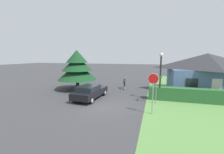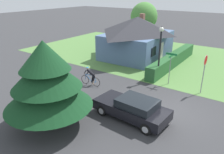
% 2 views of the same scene
% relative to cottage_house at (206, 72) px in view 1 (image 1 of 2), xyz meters
% --- Properties ---
extents(ground_plane, '(140.00, 140.00, 0.00)m').
position_rel_cottage_house_xyz_m(ground_plane, '(-9.71, -8.12, -2.34)').
color(ground_plane, '#38383A').
extents(cottage_house, '(8.80, 6.74, 4.60)m').
position_rel_cottage_house_xyz_m(cottage_house, '(0.00, 0.00, 0.00)').
color(cottage_house, slate).
rests_on(cottage_house, ground).
extents(hedge_row, '(10.69, 0.90, 1.25)m').
position_rel_cottage_house_xyz_m(hedge_row, '(-0.89, -4.71, -1.71)').
color(hedge_row, '#285B2D').
rests_on(hedge_row, ground).
extents(sedan_left_lane, '(2.14, 4.63, 1.37)m').
position_rel_cottage_house_xyz_m(sedan_left_lane, '(-11.79, -6.33, -1.63)').
color(sedan_left_lane, black).
rests_on(sedan_left_lane, ground).
extents(cyclist, '(0.44, 1.84, 1.52)m').
position_rel_cottage_house_xyz_m(cyclist, '(-9.41, -1.03, -1.60)').
color(cyclist, black).
rests_on(cyclist, ground).
extents(stop_sign, '(0.75, 0.07, 2.97)m').
position_rel_cottage_house_xyz_m(stop_sign, '(-5.81, -8.77, -0.22)').
color(stop_sign, gray).
rests_on(stop_sign, ground).
extents(street_lamp, '(0.37, 0.37, 4.58)m').
position_rel_cottage_house_xyz_m(street_lamp, '(-5.22, -5.01, 0.62)').
color(street_lamp, black).
rests_on(street_lamp, ground).
extents(street_name_sign, '(0.90, 0.90, 2.63)m').
position_rel_cottage_house_xyz_m(street_name_sign, '(-5.56, -6.14, -0.51)').
color(street_name_sign, gray).
rests_on(street_name_sign, ground).
extents(conifer_tall_near, '(4.79, 4.79, 4.94)m').
position_rel_cottage_house_xyz_m(conifer_tall_near, '(-15.05, -2.90, 0.50)').
color(conifer_tall_near, '#4C3823').
rests_on(conifer_tall_near, ground).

